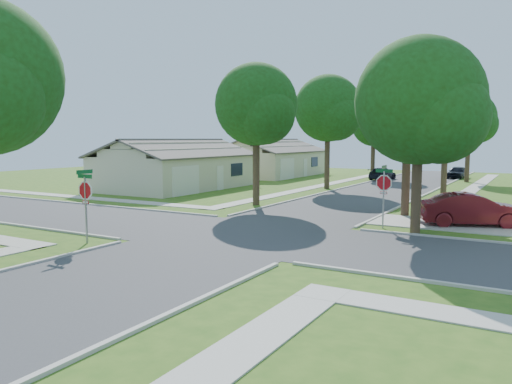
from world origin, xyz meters
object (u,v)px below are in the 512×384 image
at_px(house_nw_far, 271,162).
at_px(car_driveway, 472,210).
at_px(stop_sign_sw, 85,193).
at_px(car_curb_east, 457,172).
at_px(tree_e_mid, 447,111).
at_px(tree_w_near, 257,108).
at_px(tree_w_far, 374,127).
at_px(tree_e_far, 470,120).
at_px(house_nw_near, 177,171).
at_px(stop_sign_ne, 384,185).
at_px(tree_ne_corner, 421,107).
at_px(tree_w_mid, 329,111).
at_px(tree_e_near, 409,112).
at_px(car_curb_west, 382,174).

relative_size(house_nw_far, car_driveway, 2.81).
height_order(stop_sign_sw, car_curb_east, stop_sign_sw).
bearing_deg(tree_e_mid, tree_w_near, -128.08).
relative_size(tree_e_mid, tree_w_far, 1.15).
bearing_deg(tree_e_far, house_nw_far, -174.47).
xyz_separation_m(house_nw_near, car_driveway, (24.26, -7.55, -0.72)).
distance_m(stop_sign_ne, tree_ne_corner, 3.96).
height_order(tree_e_far, house_nw_far, tree_e_far).
bearing_deg(stop_sign_sw, tree_e_mid, 69.80).
bearing_deg(stop_sign_sw, car_curb_east, 79.62).
bearing_deg(car_curb_east, tree_w_mid, -109.43).
height_order(tree_e_near, tree_w_far, tree_e_near).
height_order(tree_e_far, tree_ne_corner, tree_e_far).
relative_size(car_driveway, car_curb_west, 1.12).
bearing_deg(tree_e_mid, car_curb_west, 124.90).
xyz_separation_m(house_nw_near, car_curb_east, (19.19, 23.42, -0.86)).
distance_m(stop_sign_ne, house_nw_far, 34.26).
bearing_deg(stop_sign_ne, tree_e_near, 89.32).
distance_m(stop_sign_sw, tree_e_mid, 27.71).
relative_size(tree_ne_corner, car_driveway, 1.79).
distance_m(tree_e_near, house_nw_near, 21.98).
relative_size(house_nw_near, car_curb_west, 3.15).
distance_m(tree_e_mid, house_nw_far, 23.95).
xyz_separation_m(stop_sign_sw, house_nw_far, (-11.29, 36.70, -0.51)).
bearing_deg(tree_w_far, car_curb_east, 29.32).
xyz_separation_m(stop_sign_sw, tree_ne_corner, (11.06, 8.91, 3.56)).
height_order(tree_w_near, house_nw_near, tree_w_near).
relative_size(stop_sign_ne, tree_e_far, 0.34).
height_order(stop_sign_sw, tree_ne_corner, tree_ne_corner).
distance_m(tree_ne_corner, house_nw_near, 25.15).
bearing_deg(tree_e_near, tree_w_far, 110.61).
bearing_deg(car_driveway, tree_ne_corner, 128.09).
distance_m(house_nw_far, car_curb_east, 20.25).
distance_m(tree_w_far, car_driveway, 29.91).
bearing_deg(car_driveway, car_curb_west, 3.23).
bearing_deg(tree_w_near, car_curb_east, 75.07).
distance_m(stop_sign_sw, tree_e_far, 40.04).
bearing_deg(tree_w_near, tree_e_far, 69.40).
relative_size(stop_sign_sw, tree_w_mid, 0.31).
bearing_deg(tree_w_far, car_curb_west, -47.62).
xyz_separation_m(stop_sign_ne, tree_w_near, (-9.34, 4.31, 4.08)).
bearing_deg(car_driveway, tree_e_far, -13.90).
relative_size(tree_e_near, car_curb_east, 2.15).
height_order(stop_sign_sw, car_driveway, stop_sign_sw).
distance_m(car_driveway, car_curb_east, 31.38).
height_order(stop_sign_sw, car_curb_west, stop_sign_sw).
height_order(stop_sign_ne, car_driveway, stop_sign_ne).
relative_size(stop_sign_ne, house_nw_near, 0.22).
distance_m(tree_e_near, car_driveway, 6.19).
relative_size(tree_e_mid, car_curb_east, 2.39).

